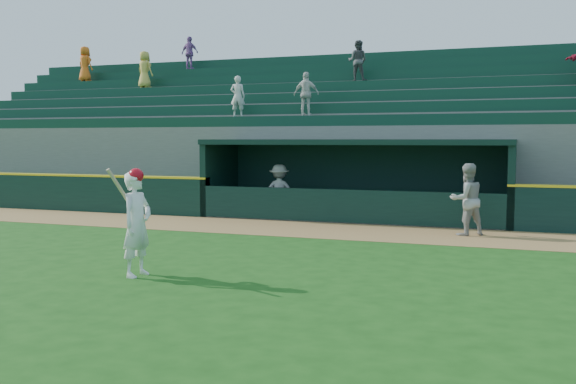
# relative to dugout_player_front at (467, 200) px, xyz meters

# --- Properties ---
(ground) EXTENTS (120.00, 120.00, 0.00)m
(ground) POSITION_rel_dugout_player_front_xyz_m (-3.55, -5.24, -0.93)
(ground) COLOR #184812
(ground) RESTS_ON ground
(warning_track) EXTENTS (40.00, 3.00, 0.01)m
(warning_track) POSITION_rel_dugout_player_front_xyz_m (-3.55, -0.34, -0.92)
(warning_track) COLOR olive
(warning_track) RESTS_ON ground
(field_wall_left) EXTENTS (15.50, 0.30, 1.20)m
(field_wall_left) POSITION_rel_dugout_player_front_xyz_m (-15.80, 1.31, -0.33)
(field_wall_left) COLOR black
(field_wall_left) RESTS_ON ground
(wall_stripe_left) EXTENTS (15.50, 0.32, 0.06)m
(wall_stripe_left) POSITION_rel_dugout_player_front_xyz_m (-15.80, 1.31, 0.30)
(wall_stripe_left) COLOR yellow
(wall_stripe_left) RESTS_ON field_wall_left
(dugout_player_front) EXTENTS (1.14, 1.08, 1.85)m
(dugout_player_front) POSITION_rel_dugout_player_front_xyz_m (0.00, 0.00, 0.00)
(dugout_player_front) COLOR #999994
(dugout_player_front) RESTS_ON ground
(dugout_player_inside) EXTENTS (1.20, 0.87, 1.68)m
(dugout_player_inside) POSITION_rel_dugout_player_front_xyz_m (-5.84, 1.92, -0.09)
(dugout_player_inside) COLOR #9B9B96
(dugout_player_inside) RESTS_ON ground
(dugout) EXTENTS (9.40, 2.80, 2.46)m
(dugout) POSITION_rel_dugout_player_front_xyz_m (-3.55, 2.77, 0.43)
(dugout) COLOR slate
(dugout) RESTS_ON ground
(stands) EXTENTS (34.50, 6.25, 7.59)m
(stands) POSITION_rel_dugout_player_front_xyz_m (-3.53, 7.33, 1.47)
(stands) COLOR slate
(stands) RESTS_ON ground
(batter_at_plate) EXTENTS (0.58, 0.81, 1.96)m
(batter_at_plate) POSITION_rel_dugout_player_front_xyz_m (-5.18, -7.10, 0.05)
(batter_at_plate) COLOR white
(batter_at_plate) RESTS_ON ground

